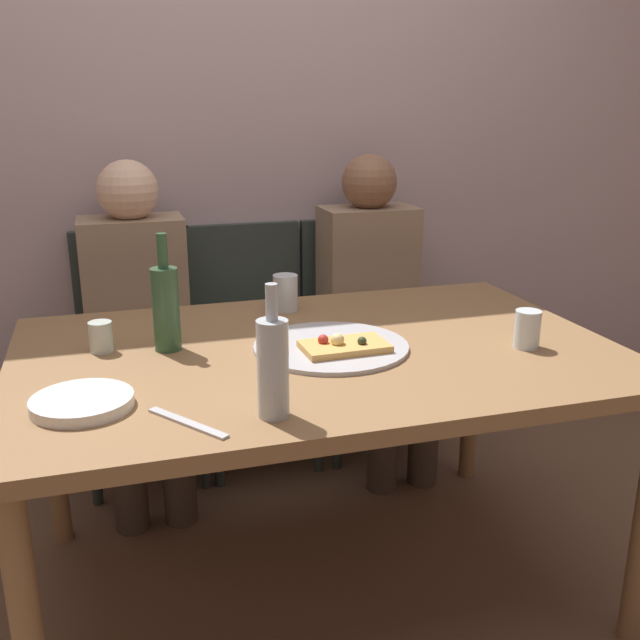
% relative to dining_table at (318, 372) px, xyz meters
% --- Properties ---
extents(ground_plane, '(8.00, 8.00, 0.00)m').
position_rel_dining_table_xyz_m(ground_plane, '(0.00, 0.00, -0.66)').
color(ground_plane, brown).
extents(back_wall, '(6.00, 0.10, 2.60)m').
position_rel_dining_table_xyz_m(back_wall, '(0.00, 1.10, 0.64)').
color(back_wall, '#B29EA3').
rests_on(back_wall, ground_plane).
extents(dining_table, '(1.57, 1.02, 0.73)m').
position_rel_dining_table_xyz_m(dining_table, '(0.00, 0.00, 0.00)').
color(dining_table, olive).
rests_on(dining_table, ground_plane).
extents(pizza_tray, '(0.41, 0.41, 0.01)m').
position_rel_dining_table_xyz_m(pizza_tray, '(0.03, -0.02, 0.08)').
color(pizza_tray, '#ADADB2').
rests_on(pizza_tray, dining_table).
extents(pizza_slice_last, '(0.22, 0.14, 0.05)m').
position_rel_dining_table_xyz_m(pizza_slice_last, '(0.05, -0.07, 0.09)').
color(pizza_slice_last, tan).
rests_on(pizza_slice_last, pizza_tray).
extents(wine_bottle, '(0.07, 0.07, 0.31)m').
position_rel_dining_table_xyz_m(wine_bottle, '(-0.38, 0.10, 0.19)').
color(wine_bottle, '#2D5133').
rests_on(wine_bottle, dining_table).
extents(beer_bottle, '(0.07, 0.07, 0.28)m').
position_rel_dining_table_xyz_m(beer_bottle, '(-0.21, -0.38, 0.18)').
color(beer_bottle, '#B2BCC1').
rests_on(beer_bottle, dining_table).
extents(tumbler_near, '(0.08, 0.08, 0.11)m').
position_rel_dining_table_xyz_m(tumbler_near, '(0.01, 0.37, 0.13)').
color(tumbler_near, silver).
rests_on(tumbler_near, dining_table).
extents(tumbler_far, '(0.06, 0.06, 0.08)m').
position_rel_dining_table_xyz_m(tumbler_far, '(-0.55, 0.14, 0.11)').
color(tumbler_far, '#B7C6BC').
rests_on(tumbler_far, dining_table).
extents(wine_glass, '(0.07, 0.07, 0.10)m').
position_rel_dining_table_xyz_m(wine_glass, '(0.53, -0.16, 0.12)').
color(wine_glass, silver).
rests_on(wine_glass, dining_table).
extents(plate_stack, '(0.22, 0.22, 0.03)m').
position_rel_dining_table_xyz_m(plate_stack, '(-0.59, -0.23, 0.08)').
color(plate_stack, white).
rests_on(plate_stack, dining_table).
extents(table_knife, '(0.14, 0.19, 0.01)m').
position_rel_dining_table_xyz_m(table_knife, '(-0.39, -0.37, 0.07)').
color(table_knife, '#B7B7BC').
rests_on(table_knife, dining_table).
extents(chair_left, '(0.44, 0.44, 0.90)m').
position_rel_dining_table_xyz_m(chair_left, '(-0.43, 0.91, -0.15)').
color(chair_left, '#2D3833').
rests_on(chair_left, ground_plane).
extents(chair_middle, '(0.44, 0.44, 0.90)m').
position_rel_dining_table_xyz_m(chair_middle, '(0.01, 0.91, -0.15)').
color(chair_middle, '#2D3833').
rests_on(chair_middle, ground_plane).
extents(chair_right, '(0.44, 0.44, 0.90)m').
position_rel_dining_table_xyz_m(chair_right, '(0.46, 0.91, -0.15)').
color(chair_right, '#2D3833').
rests_on(chair_right, ground_plane).
extents(guest_in_sweater, '(0.36, 0.56, 1.17)m').
position_rel_dining_table_xyz_m(guest_in_sweater, '(-0.43, 0.76, -0.02)').
color(guest_in_sweater, '#937A60').
rests_on(guest_in_sweater, ground_plane).
extents(guest_in_beanie, '(0.36, 0.56, 1.17)m').
position_rel_dining_table_xyz_m(guest_in_beanie, '(0.46, 0.76, -0.02)').
color(guest_in_beanie, '#937A60').
rests_on(guest_in_beanie, ground_plane).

